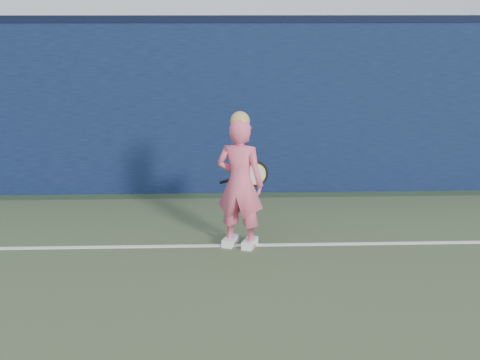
{
  "coord_description": "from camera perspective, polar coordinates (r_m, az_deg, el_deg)",
  "views": [
    {
      "loc": [
        0.74,
        -3.38,
        2.74
      ],
      "look_at": [
        1.02,
        4.0,
        0.81
      ],
      "focal_mm": 50.0,
      "sensor_mm": 36.0,
      "label": 1
    }
  ],
  "objects": [
    {
      "name": "racket",
      "position": [
        8.09,
        1.11,
        0.45
      ],
      "size": [
        0.6,
        0.14,
        0.32
      ],
      "rotation": [
        0.0,
        0.0,
        -0.17
      ],
      "color": "black",
      "rests_on": "ground"
    },
    {
      "name": "wall_cap",
      "position": [
        9.91,
        -6.62,
        13.49
      ],
      "size": [
        24.0,
        0.42,
        0.1
      ],
      "primitive_type": "cube",
      "color": "black",
      "rests_on": "backstop_wall"
    },
    {
      "name": "backstop_wall",
      "position": [
        10.02,
        -6.4,
        6.04
      ],
      "size": [
        24.0,
        0.4,
        2.5
      ],
      "primitive_type": "cube",
      "color": "black",
      "rests_on": "ground"
    },
    {
      "name": "player",
      "position": [
        7.64,
        0.0,
        -0.27
      ],
      "size": [
        0.65,
        0.53,
        1.6
      ],
      "rotation": [
        0.0,
        0.0,
        2.78
      ],
      "color": "#EA5B79",
      "rests_on": "ground"
    }
  ]
}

